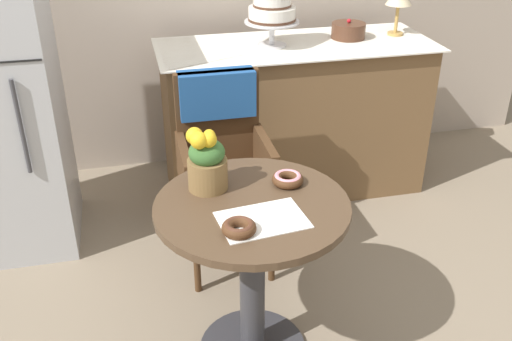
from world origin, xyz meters
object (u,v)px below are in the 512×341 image
at_px(cafe_table, 252,251).
at_px(tiered_cake_stand, 272,9).
at_px(donut_front, 288,179).
at_px(round_layer_cake, 348,31).
at_px(wicker_chair, 221,141).
at_px(flower_vase, 207,161).
at_px(donut_mid, 239,227).

height_order(cafe_table, tiered_cake_stand, tiered_cake_stand).
height_order(cafe_table, donut_front, donut_front).
relative_size(cafe_table, round_layer_cake, 3.72).
xyz_separation_m(donut_front, tiered_cake_stand, (0.24, 1.19, 0.36)).
distance_m(cafe_table, donut_front, 0.31).
distance_m(wicker_chair, round_layer_cake, 1.12).
bearing_deg(wicker_chair, flower_vase, -111.55).
xyz_separation_m(donut_mid, flower_vase, (-0.05, 0.32, 0.09)).
relative_size(flower_vase, tiered_cake_stand, 0.74).
bearing_deg(donut_mid, round_layer_cake, 57.79).
xyz_separation_m(cafe_table, tiered_cake_stand, (0.41, 1.30, 0.60)).
bearing_deg(donut_front, tiered_cake_stand, 78.44).
height_order(donut_front, round_layer_cake, round_layer_cake).
bearing_deg(donut_mid, donut_front, 48.44).
distance_m(wicker_chair, flower_vase, 0.61).
relative_size(donut_mid, flower_vase, 0.47).
bearing_deg(round_layer_cake, flower_vase, -130.11).
relative_size(donut_mid, round_layer_cake, 0.61).
distance_m(cafe_table, wicker_chair, 0.71).
height_order(donut_mid, tiered_cake_stand, tiered_cake_stand).
distance_m(wicker_chair, donut_front, 0.62).
bearing_deg(donut_front, cafe_table, -146.69).
bearing_deg(cafe_table, wicker_chair, 89.05).
relative_size(tiered_cake_stand, round_layer_cake, 1.73).
height_order(wicker_chair, tiered_cake_stand, tiered_cake_stand).
xyz_separation_m(wicker_chair, donut_mid, (-0.10, -0.87, 0.10)).
distance_m(donut_front, round_layer_cake, 1.44).
relative_size(donut_front, round_layer_cake, 0.63).
height_order(cafe_table, round_layer_cake, round_layer_cake).
bearing_deg(round_layer_cake, donut_front, -119.77).
bearing_deg(donut_mid, tiered_cake_stand, 71.51).
bearing_deg(donut_front, flower_vase, 172.68).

